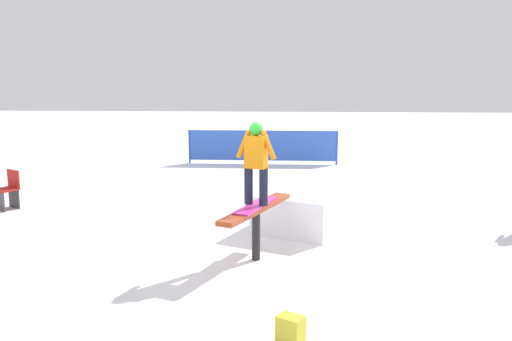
{
  "coord_description": "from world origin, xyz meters",
  "views": [
    {
      "loc": [
        9.12,
        0.46,
        3.24
      ],
      "look_at": [
        0.0,
        0.0,
        1.52
      ],
      "focal_mm": 40.0,
      "sensor_mm": 36.0,
      "label": 1
    }
  ],
  "objects_px": {
    "main_rider_on_rail": "(256,165)",
    "backpack_on_snow": "(291,330)",
    "folding_chair": "(8,191)",
    "rail_feature": "(256,215)"
  },
  "relations": [
    {
      "from": "main_rider_on_rail",
      "to": "backpack_on_snow",
      "type": "distance_m",
      "value": 3.29
    },
    {
      "from": "main_rider_on_rail",
      "to": "folding_chair",
      "type": "relative_size",
      "value": 1.58
    },
    {
      "from": "rail_feature",
      "to": "folding_chair",
      "type": "height_order",
      "value": "rail_feature"
    },
    {
      "from": "rail_feature",
      "to": "backpack_on_snow",
      "type": "height_order",
      "value": "rail_feature"
    },
    {
      "from": "main_rider_on_rail",
      "to": "folding_chair",
      "type": "height_order",
      "value": "main_rider_on_rail"
    },
    {
      "from": "backpack_on_snow",
      "to": "main_rider_on_rail",
      "type": "bearing_deg",
      "value": 132.96
    },
    {
      "from": "main_rider_on_rail",
      "to": "folding_chair",
      "type": "xyz_separation_m",
      "value": [
        -3.12,
        -5.76,
        -1.21
      ]
    },
    {
      "from": "main_rider_on_rail",
      "to": "folding_chair",
      "type": "distance_m",
      "value": 6.66
    },
    {
      "from": "main_rider_on_rail",
      "to": "rail_feature",
      "type": "bearing_deg",
      "value": 0.0
    },
    {
      "from": "rail_feature",
      "to": "main_rider_on_rail",
      "type": "height_order",
      "value": "main_rider_on_rail"
    }
  ]
}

